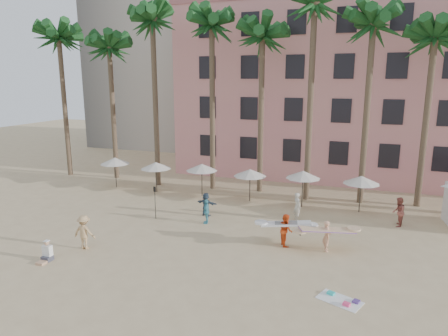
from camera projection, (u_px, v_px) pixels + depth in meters
ground at (197, 278)px, 18.88m from camera, size 120.00×120.00×0.00m
pink_hotel at (368, 91)px, 38.76m from camera, size 35.00×14.00×16.00m
palm_row at (281, 27)px, 29.68m from camera, size 44.40×5.40×16.30m
umbrella_row at (225, 170)px, 30.85m from camera, size 22.50×2.70×2.73m
beach_towel at (341, 300)px, 16.91m from camera, size 2.04×1.59×0.14m
carrier_yellow at (327, 234)px, 21.64m from camera, size 3.05×2.01×1.72m
carrier_white at (286, 229)px, 22.36m from camera, size 2.87×1.29×1.83m
beachgoers at (229, 215)px, 24.84m from camera, size 17.62×10.42×1.92m
paddle at (155, 198)px, 26.56m from camera, size 0.18×0.04×2.23m
seated_man at (47, 254)px, 20.54m from camera, size 0.48×0.84×1.09m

